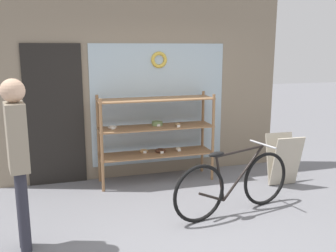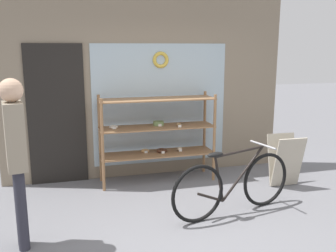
{
  "view_description": "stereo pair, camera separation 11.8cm",
  "coord_description": "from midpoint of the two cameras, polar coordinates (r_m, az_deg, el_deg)",
  "views": [
    {
      "loc": [
        -1.35,
        -3.5,
        2.05
      ],
      "look_at": [
        0.03,
        1.13,
        1.02
      ],
      "focal_mm": 40.0,
      "sensor_mm": 36.0,
      "label": 1
    },
    {
      "loc": [
        -1.23,
        -3.53,
        2.05
      ],
      "look_at": [
        0.03,
        1.13,
        1.02
      ],
      "focal_mm": 40.0,
      "sensor_mm": 36.0,
      "label": 2
    }
  ],
  "objects": [
    {
      "name": "ground_plane",
      "position": [
        4.27,
        4.55,
        -16.72
      ],
      "size": [
        30.0,
        30.0,
        0.0
      ],
      "primitive_type": "plane",
      "color": "slate"
    },
    {
      "name": "storefront_facade",
      "position": [
        5.9,
        -2.98,
        10.2
      ],
      "size": [
        4.51,
        0.13,
        3.86
      ],
      "color": "gray",
      "rests_on": "ground_plane"
    },
    {
      "name": "display_case",
      "position": [
        5.7,
        -1.08,
        -0.57
      ],
      "size": [
        1.74,
        0.47,
        1.35
      ],
      "color": "#8E6642",
      "rests_on": "ground_plane"
    },
    {
      "name": "bicycle",
      "position": [
        4.75,
        10.6,
        -8.78
      ],
      "size": [
        1.72,
        0.54,
        0.85
      ],
      "rotation": [
        0.0,
        0.0,
        0.22
      ],
      "color": "black",
      "rests_on": "ground_plane"
    },
    {
      "name": "sandwich_board",
      "position": [
        5.86,
        17.97,
        -5.05
      ],
      "size": [
        0.45,
        0.39,
        0.77
      ],
      "rotation": [
        0.0,
        0.0,
        -0.03
      ],
      "color": "#B2A893",
      "rests_on": "ground_plane"
    },
    {
      "name": "pedestrian",
      "position": [
        3.97,
        -21.36,
        -3.46
      ],
      "size": [
        0.23,
        0.35,
        1.76
      ],
      "rotation": [
        0.0,
        0.0,
        1.75
      ],
      "color": "#282833",
      "rests_on": "ground_plane"
    }
  ]
}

